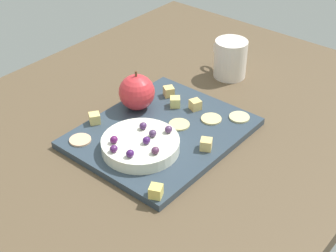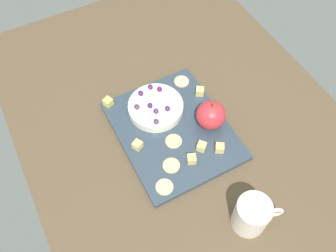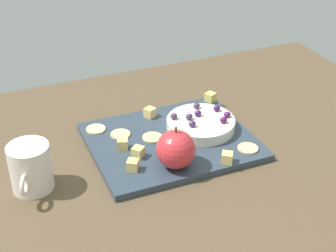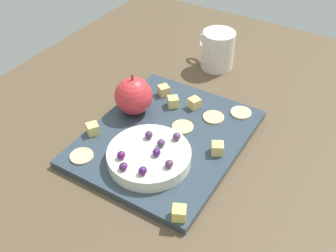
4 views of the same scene
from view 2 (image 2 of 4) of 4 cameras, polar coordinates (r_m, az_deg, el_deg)
The scene contains 24 objects.
table at distance 101.95cm, azimuth 2.55°, elevation -0.65°, with size 122.74×86.67×3.69cm, color brown.
platter at distance 98.93cm, azimuth 0.67°, elevation -0.53°, with size 34.76×28.54×1.49cm, color #303E4C.
serving_dish at distance 100.73cm, azimuth -1.94°, elevation 2.94°, with size 15.33×15.33×2.44cm, color white.
apple_whole at distance 96.50cm, azimuth 6.76°, elevation 1.71°, with size 7.90×7.90×7.90cm, color red.
apple_stem at distance 92.82cm, azimuth 7.04°, elevation 3.31°, with size 0.50×0.50×1.20cm, color brown.
cheese_cube_0 at distance 94.73cm, azimuth 8.14°, elevation -3.43°, with size 2.20×2.20×2.20cm, color #E8C774.
cheese_cube_1 at distance 94.44cm, azimuth 5.38°, elevation -3.20°, with size 2.20×2.20×2.20cm, color #E2D577.
cheese_cube_2 at distance 92.41cm, azimuth 3.73°, elevation -5.21°, with size 2.20×2.20×2.20cm, color #E7C172.
cheese_cube_3 at distance 94.55cm, azimuth -4.82°, elevation -3.00°, with size 2.20×2.20×2.20cm, color #F0CB75.
cheese_cube_4 at distance 104.66cm, azimuth 5.04°, elevation 5.44°, with size 2.20×2.20×2.20cm, color #EED579.
cheese_cube_5 at distance 103.34cm, azimuth -9.42°, elevation 3.75°, with size 2.20×2.20×2.20cm, color #E9D366.
cracker_0 at distance 89.88cm, azimuth -0.56°, elevation -9.58°, with size 4.39×4.39×0.40cm, color beige.
cracker_1 at distance 92.38cm, azimuth 0.52°, elevation -6.24°, with size 4.39×4.39×0.40cm, color #DBC687.
cracker_2 at distance 95.84cm, azimuth 0.89°, elevation -2.42°, with size 4.39×4.39×0.40cm, color #D1C485.
cracker_3 at distance 107.86cm, azimuth 2.14°, elevation 7.02°, with size 4.39×4.39×0.40cm, color #E3B38C.
grape_0 at distance 102.86cm, azimuth -2.80°, elevation 6.17°, with size 1.60×1.44×1.32cm, color #4D1D58.
grape_1 at distance 97.62cm, azimuth -1.90°, elevation 2.35°, with size 1.60×1.44×1.41cm, color #482F55.
grape_2 at distance 98.06cm, azimuth -0.08°, elevation 2.77°, with size 1.60×1.44×1.44cm, color #472857.
grape_3 at distance 102.17cm, azimuth -1.34°, elevation 5.83°, with size 1.60×1.44×1.46cm, color #571753.
grape_4 at distance 98.80cm, azimuth -2.85°, elevation 3.25°, with size 1.60×1.44×1.43cm, color #441D62.
grape_5 at distance 98.81cm, azimuth -4.93°, elevation 3.03°, with size 1.60×1.44×1.37cm, color #532C4B.
grape_6 at distance 95.70cm, azimuth -1.87°, elevation 0.70°, with size 1.60×1.44×1.40cm, color #4E2F56.
grape_7 at distance 101.51cm, azimuth -4.33°, elevation 5.17°, with size 1.60×1.44×1.46cm, color #411A5C.
cup at distance 86.29cm, azimuth 13.22°, elevation -13.38°, with size 7.99×10.79×9.46cm.
Camera 2 is at (46.19, -29.62, 87.77)cm, focal length 38.70 mm.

